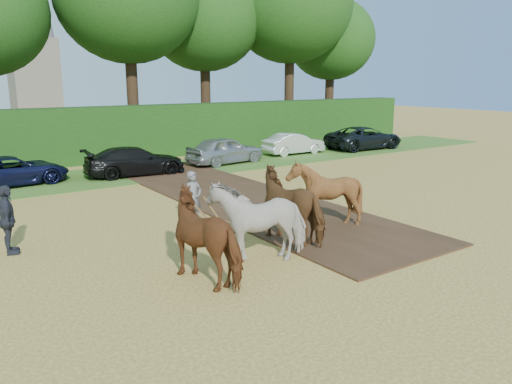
% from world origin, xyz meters
% --- Properties ---
extents(ground, '(120.00, 120.00, 0.00)m').
position_xyz_m(ground, '(0.00, 0.00, 0.00)').
color(ground, gold).
rests_on(ground, ground).
extents(earth_strip, '(4.50, 17.00, 0.05)m').
position_xyz_m(earth_strip, '(1.50, 7.00, 0.03)').
color(earth_strip, '#472D1C').
rests_on(earth_strip, ground).
extents(grass_verge, '(50.00, 5.00, 0.03)m').
position_xyz_m(grass_verge, '(0.00, 14.00, 0.01)').
color(grass_verge, '#38601E').
rests_on(grass_verge, ground).
extents(hedgerow, '(46.00, 1.60, 3.00)m').
position_xyz_m(hedgerow, '(0.00, 18.50, 1.50)').
color(hedgerow, '#14380F').
rests_on(hedgerow, ground).
extents(spectator_far, '(0.58, 1.13, 1.84)m').
position_xyz_m(spectator_far, '(-6.87, 5.04, 0.92)').
color(spectator_far, '#242730').
rests_on(spectator_far, ground).
extents(plough_team, '(6.89, 5.66, 2.06)m').
position_xyz_m(plough_team, '(-0.86, 1.52, 1.02)').
color(plough_team, brown).
rests_on(plough_team, ground).
extents(parked_cars, '(36.60, 3.29, 1.48)m').
position_xyz_m(parked_cars, '(1.43, 14.06, 0.70)').
color(parked_cars, '#ADAEB4').
rests_on(parked_cars, ground).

